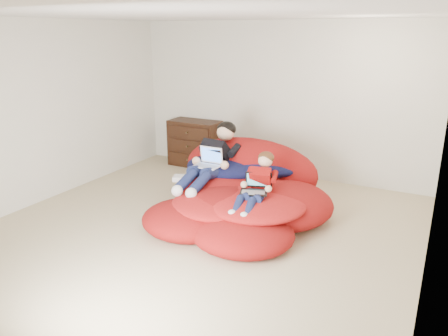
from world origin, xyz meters
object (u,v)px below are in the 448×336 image
older_boy (214,156)px  younger_boy (258,182)px  beanbag_pile (242,194)px  laptop_black (256,187)px  laptop_white (209,161)px  dresser (195,143)px

older_boy → younger_boy: 1.00m
older_boy → beanbag_pile: bearing=-17.6°
older_boy → laptop_black: 1.03m
laptop_black → beanbag_pile: bearing=133.7°
beanbag_pile → younger_boy: (0.36, -0.33, 0.32)m
beanbag_pile → older_boy: bearing=162.4°
younger_boy → laptop_black: 0.07m
laptop_white → older_boy: bearing=90.0°
older_boy → laptop_black: (0.87, -0.54, -0.14)m
older_boy → laptop_white: older_boy is taller
beanbag_pile → laptop_white: 0.63m
older_boy → younger_boy: older_boy is taller
laptop_white → laptop_black: (0.87, -0.40, -0.10)m
dresser → laptop_white: size_ratio=2.68×
beanbag_pile → laptop_black: (0.36, -0.38, 0.28)m
older_boy → laptop_white: size_ratio=4.00×
dresser → younger_boy: size_ratio=0.97×
dresser → laptop_white: bearing=-53.2°
beanbag_pile → laptop_black: 0.60m
dresser → younger_boy: 2.80m
dresser → older_boy: (1.17, -1.42, 0.28)m
dresser → older_boy: bearing=-50.5°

